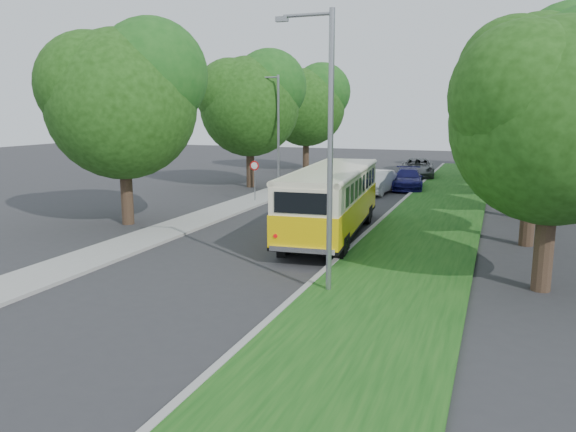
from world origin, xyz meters
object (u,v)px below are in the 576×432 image
at_px(car_white, 377,182).
at_px(car_blue, 408,179).
at_px(lamppost_near, 327,144).
at_px(car_silver, 341,205).
at_px(vintage_bus, 331,202).
at_px(car_grey, 417,168).
at_px(lamppost_far, 277,129).

relative_size(car_white, car_blue, 0.93).
relative_size(lamppost_near, car_white, 1.77).
bearing_deg(car_blue, car_silver, -104.48).
bearing_deg(vintage_bus, lamppost_near, -79.86).
bearing_deg(vintage_bus, car_blue, 82.43).
bearing_deg(car_grey, vintage_bus, -98.64).
xyz_separation_m(lamppost_far, vintage_bus, (6.96, -11.26, -2.62)).
relative_size(vintage_bus, car_blue, 2.06).
relative_size(lamppost_far, vintage_bus, 0.75).
bearing_deg(car_silver, lamppost_near, -61.28).
bearing_deg(lamppost_near, car_blue, 92.98).
distance_m(car_silver, car_blue, 12.09).
relative_size(lamppost_near, car_blue, 1.64).
distance_m(lamppost_far, car_grey, 14.45).
height_order(lamppost_far, car_silver, lamppost_far).
relative_size(lamppost_near, lamppost_far, 1.07).
xyz_separation_m(lamppost_near, car_grey, (-1.56, 30.48, -3.61)).
distance_m(car_white, car_blue, 3.08).
bearing_deg(car_white, car_blue, 65.16).
relative_size(lamppost_near, car_grey, 1.46).
relative_size(lamppost_near, car_silver, 1.97).
xyz_separation_m(car_white, car_blue, (1.55, 2.66, -0.04)).
height_order(vintage_bus, car_white, vintage_bus).
relative_size(vintage_bus, car_silver, 2.47).
bearing_deg(car_grey, car_silver, -100.75).
bearing_deg(car_blue, lamppost_far, -156.43).
xyz_separation_m(car_white, car_grey, (1.21, 9.93, 0.02)).
height_order(lamppost_far, car_grey, lamppost_far).
bearing_deg(vintage_bus, car_grey, 84.12).
height_order(lamppost_near, car_grey, lamppost_near).
bearing_deg(car_white, car_silver, -83.50).
distance_m(vintage_bus, car_grey, 23.26).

